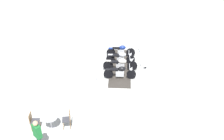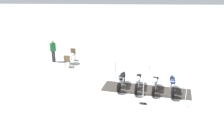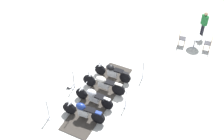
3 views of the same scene
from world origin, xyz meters
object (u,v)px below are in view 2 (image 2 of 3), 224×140
at_px(motorcycle_black, 121,81).
at_px(stanchion_left_front, 115,72).
at_px(motorcycle_cream, 138,82).
at_px(cafe_chair_across_table, 67,60).
at_px(cafe_chair_near_table, 73,53).
at_px(motorcycle_chrome, 155,84).
at_px(motorcycle_navy, 172,85).
at_px(bystander_person, 53,49).
at_px(stanchion_right_rear, 185,100).
at_px(stanchion_left_mid, 149,76).
at_px(info_placard, 143,103).
at_px(stanchion_right_mid, 143,96).
at_px(cafe_table, 69,57).

height_order(motorcycle_black, stanchion_left_front, stanchion_left_front).
relative_size(motorcycle_cream, cafe_chair_across_table, 2.40).
height_order(cafe_chair_near_table, cafe_chair_across_table, cafe_chair_across_table).
height_order(motorcycle_chrome, motorcycle_navy, motorcycle_navy).
height_order(motorcycle_cream, motorcycle_navy, motorcycle_cream).
xyz_separation_m(motorcycle_navy, bystander_person, (5.13, 8.24, 0.53)).
distance_m(motorcycle_cream, stanchion_right_rear, 3.07).
xyz_separation_m(motorcycle_black, stanchion_right_rear, (-2.14, -3.36, -0.09)).
bearing_deg(motorcycle_chrome, cafe_chair_near_table, -119.67).
bearing_deg(stanchion_left_mid, info_placard, 168.87).
bearing_deg(motorcycle_black, cafe_chair_near_table, -131.17).
distance_m(motorcycle_chrome, stanchion_right_mid, 1.51).
relative_size(cafe_chair_across_table, bystander_person, 0.56).
height_order(stanchion_left_mid, bystander_person, bystander_person).
xyz_separation_m(stanchion_left_front, cafe_chair_across_table, (1.71, 3.58, 0.17)).
bearing_deg(stanchion_left_mid, cafe_chair_near_table, 55.99).
bearing_deg(bystander_person, motorcycle_black, 12.11).
xyz_separation_m(stanchion_right_rear, info_placard, (0.19, 2.20, -0.32)).
height_order(motorcycle_black, bystander_person, bystander_person).
relative_size(motorcycle_black, cafe_table, 2.69).
bearing_deg(motorcycle_chrome, motorcycle_black, -88.84).
xyz_separation_m(stanchion_right_rear, stanchion_right_mid, (0.45, 2.17, -0.02)).
xyz_separation_m(motorcycle_chrome, stanchion_left_front, (2.00, 2.36, -0.10)).
bearing_deg(stanchion_left_mid, cafe_chair_across_table, 69.42).
bearing_deg(stanchion_left_front, motorcycle_navy, -123.15).
bearing_deg(cafe_chair_across_table, stanchion_left_mid, -109.50).
height_order(stanchion_left_mid, info_placard, stanchion_left_mid).
height_order(motorcycle_black, motorcycle_navy, motorcycle_navy).
bearing_deg(motorcycle_navy, info_placard, -45.09).
distance_m(info_placard, cafe_chair_across_table, 7.37).
bearing_deg(stanchion_right_rear, cafe_table, 49.43).
bearing_deg(cafe_chair_across_table, motorcycle_black, -128.67).
xyz_separation_m(stanchion_right_mid, cafe_chair_across_table, (5.00, 5.16, 0.20)).
relative_size(stanchion_left_front, cafe_chair_near_table, 1.17).
relative_size(motorcycle_cream, cafe_chair_near_table, 2.43).
bearing_deg(motorcycle_navy, motorcycle_cream, -93.32).
relative_size(motorcycle_chrome, info_placard, 4.68).
height_order(stanchion_left_mid, cafe_chair_near_table, stanchion_left_mid).
bearing_deg(stanchion_left_front, cafe_chair_near_table, 45.88).
height_order(info_placard, bystander_person, bystander_person).
distance_m(stanchion_left_mid, cafe_chair_near_table, 6.79).
relative_size(stanchion_right_rear, stanchion_left_front, 1.04).
height_order(stanchion_left_front, cafe_table, stanchion_left_front).
distance_m(stanchion_right_rear, bystander_person, 10.94).
relative_size(motorcycle_black, stanchion_left_mid, 1.95).
relative_size(stanchion_left_front, stanchion_right_mid, 0.97).
bearing_deg(motorcycle_cream, cafe_chair_across_table, -115.48).
xyz_separation_m(stanchion_left_mid, cafe_chair_near_table, (3.80, 5.62, 0.22)).
bearing_deg(stanchion_right_rear, motorcycle_cream, 50.89).
distance_m(motorcycle_black, bystander_person, 6.98).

